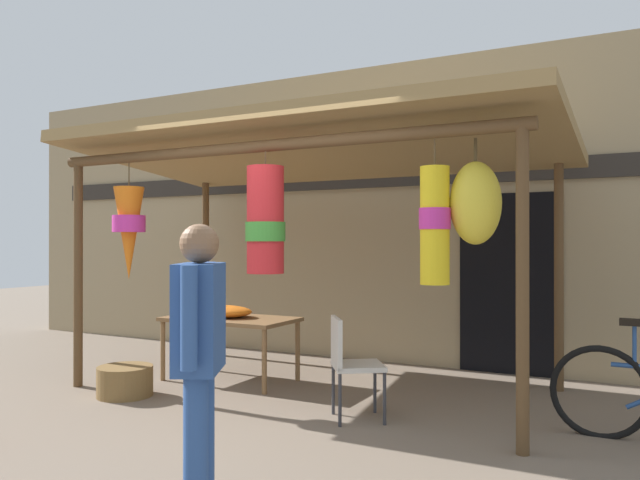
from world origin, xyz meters
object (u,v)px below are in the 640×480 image
display_table (230,323)px  flower_heap_on_table (226,311)px  customer_foreground (199,344)px  folding_chair (349,358)px  wicker_basket_by_table (125,381)px

display_table → flower_heap_on_table: flower_heap_on_table is taller
flower_heap_on_table → customer_foreground: customer_foreground is taller
flower_heap_on_table → customer_foreground: 3.24m
flower_heap_on_table → folding_chair: (1.76, -0.71, -0.23)m
folding_chair → customer_foreground: customer_foreground is taller
wicker_basket_by_table → folding_chair: bearing=7.0°
display_table → wicker_basket_by_table: (-0.49, -1.00, -0.46)m
customer_foreground → display_table: bearing=123.0°
display_table → folding_chair: size_ratio=1.63×
flower_heap_on_table → customer_foreground: size_ratio=0.40×
wicker_basket_by_table → customer_foreground: bearing=-37.2°
display_table → customer_foreground: size_ratio=0.88×
folding_chair → wicker_basket_by_table: size_ratio=1.62×
folding_chair → wicker_basket_by_table: bearing=-173.0°
folding_chair → customer_foreground: 2.02m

